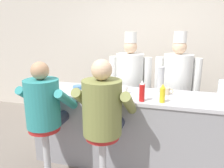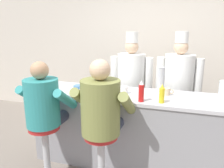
{
  "view_description": "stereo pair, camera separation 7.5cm",
  "coord_description": "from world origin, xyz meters",
  "px_view_note": "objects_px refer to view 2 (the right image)",
  "views": [
    {
      "loc": [
        0.46,
        -2.27,
        1.75
      ],
      "look_at": [
        -0.27,
        0.31,
        1.08
      ],
      "focal_mm": 35.0,
      "sensor_mm": 36.0,
      "label": 1
    },
    {
      "loc": [
        0.53,
        -2.25,
        1.75
      ],
      "look_at": [
        -0.27,
        0.31,
        1.08
      ],
      "focal_mm": 35.0,
      "sensor_mm": 36.0,
      "label": 2
    }
  ],
  "objects_px": {
    "breakfast_plate": "(78,92)",
    "diner_seated_olive": "(102,111)",
    "coffee_mug_tan": "(167,92)",
    "diner_seated_teal": "(44,107)",
    "ketchup_bottle_red": "(141,92)",
    "water_pitcher_clear": "(224,90)",
    "cook_in_whites_near": "(131,82)",
    "mustard_bottle_yellow": "(162,94)",
    "coffee_mug_white": "(125,90)",
    "cereal_bowl": "(78,87)",
    "cup_stack_steel": "(161,80)",
    "cook_in_whites_far": "(178,84)"
  },
  "relations": [
    {
      "from": "ketchup_bottle_red",
      "to": "cook_in_whites_far",
      "type": "xyz_separation_m",
      "value": [
        0.39,
        1.0,
        -0.13
      ]
    },
    {
      "from": "mustard_bottle_yellow",
      "to": "coffee_mug_white",
      "type": "relative_size",
      "value": 1.69
    },
    {
      "from": "cereal_bowl",
      "to": "cup_stack_steel",
      "type": "bearing_deg",
      "value": 9.47
    },
    {
      "from": "diner_seated_teal",
      "to": "cup_stack_steel",
      "type": "bearing_deg",
      "value": 33.31
    },
    {
      "from": "ketchup_bottle_red",
      "to": "water_pitcher_clear",
      "type": "height_order",
      "value": "ketchup_bottle_red"
    },
    {
      "from": "ketchup_bottle_red",
      "to": "diner_seated_teal",
      "type": "bearing_deg",
      "value": -161.82
    },
    {
      "from": "coffee_mug_white",
      "to": "diner_seated_olive",
      "type": "height_order",
      "value": "diner_seated_olive"
    },
    {
      "from": "cup_stack_steel",
      "to": "breakfast_plate",
      "type": "bearing_deg",
      "value": -159.29
    },
    {
      "from": "cook_in_whites_far",
      "to": "diner_seated_teal",
      "type": "bearing_deg",
      "value": -137.0
    },
    {
      "from": "mustard_bottle_yellow",
      "to": "water_pitcher_clear",
      "type": "xyz_separation_m",
      "value": [
        0.68,
        0.33,
        0.01
      ]
    },
    {
      "from": "cup_stack_steel",
      "to": "diner_seated_teal",
      "type": "relative_size",
      "value": 0.23
    },
    {
      "from": "water_pitcher_clear",
      "to": "coffee_mug_white",
      "type": "height_order",
      "value": "water_pitcher_clear"
    },
    {
      "from": "water_pitcher_clear",
      "to": "breakfast_plate",
      "type": "bearing_deg",
      "value": -171.0
    },
    {
      "from": "cook_in_whites_far",
      "to": "cup_stack_steel",
      "type": "bearing_deg",
      "value": -112.0
    },
    {
      "from": "diner_seated_teal",
      "to": "diner_seated_olive",
      "type": "xyz_separation_m",
      "value": [
        0.69,
        0.0,
        0.02
      ]
    },
    {
      "from": "breakfast_plate",
      "to": "cereal_bowl",
      "type": "bearing_deg",
      "value": 114.08
    },
    {
      "from": "ketchup_bottle_red",
      "to": "coffee_mug_tan",
      "type": "relative_size",
      "value": 1.97
    },
    {
      "from": "water_pitcher_clear",
      "to": "breakfast_plate",
      "type": "distance_m",
      "value": 1.75
    },
    {
      "from": "breakfast_plate",
      "to": "diner_seated_olive",
      "type": "bearing_deg",
      "value": -41.54
    },
    {
      "from": "cup_stack_steel",
      "to": "diner_seated_olive",
      "type": "height_order",
      "value": "diner_seated_olive"
    },
    {
      "from": "ketchup_bottle_red",
      "to": "water_pitcher_clear",
      "type": "distance_m",
      "value": 0.97
    },
    {
      "from": "water_pitcher_clear",
      "to": "cook_in_whites_near",
      "type": "bearing_deg",
      "value": 154.05
    },
    {
      "from": "coffee_mug_white",
      "to": "cereal_bowl",
      "type": "bearing_deg",
      "value": 178.57
    },
    {
      "from": "cereal_bowl",
      "to": "coffee_mug_white",
      "type": "height_order",
      "value": "coffee_mug_white"
    },
    {
      "from": "cup_stack_steel",
      "to": "diner_seated_olive",
      "type": "distance_m",
      "value": 0.98
    },
    {
      "from": "diner_seated_olive",
      "to": "breakfast_plate",
      "type": "bearing_deg",
      "value": 138.46
    },
    {
      "from": "cereal_bowl",
      "to": "diner_seated_olive",
      "type": "distance_m",
      "value": 0.84
    },
    {
      "from": "mustard_bottle_yellow",
      "to": "diner_seated_teal",
      "type": "relative_size",
      "value": 0.15
    },
    {
      "from": "coffee_mug_white",
      "to": "cup_stack_steel",
      "type": "bearing_deg",
      "value": 24.77
    },
    {
      "from": "cup_stack_steel",
      "to": "ketchup_bottle_red",
      "type": "bearing_deg",
      "value": -111.02
    },
    {
      "from": "breakfast_plate",
      "to": "coffee_mug_tan",
      "type": "distance_m",
      "value": 1.12
    },
    {
      "from": "mustard_bottle_yellow",
      "to": "diner_seated_teal",
      "type": "xyz_separation_m",
      "value": [
        -1.27,
        -0.36,
        -0.16
      ]
    },
    {
      "from": "ketchup_bottle_red",
      "to": "cereal_bowl",
      "type": "height_order",
      "value": "ketchup_bottle_red"
    },
    {
      "from": "diner_seated_teal",
      "to": "breakfast_plate",
      "type": "bearing_deg",
      "value": 62.73
    },
    {
      "from": "diner_seated_olive",
      "to": "cook_in_whites_near",
      "type": "relative_size",
      "value": 0.86
    },
    {
      "from": "cup_stack_steel",
      "to": "coffee_mug_white",
      "type": "bearing_deg",
      "value": -155.23
    },
    {
      "from": "mustard_bottle_yellow",
      "to": "coffee_mug_tan",
      "type": "relative_size",
      "value": 1.72
    },
    {
      "from": "diner_seated_olive",
      "to": "cook_in_whites_near",
      "type": "distance_m",
      "value": 1.29
    },
    {
      "from": "cook_in_whites_far",
      "to": "ketchup_bottle_red",
      "type": "bearing_deg",
      "value": -111.55
    },
    {
      "from": "coffee_mug_tan",
      "to": "diner_seated_teal",
      "type": "distance_m",
      "value": 1.48
    },
    {
      "from": "diner_seated_teal",
      "to": "mustard_bottle_yellow",
      "type": "bearing_deg",
      "value": 16.03
    },
    {
      "from": "water_pitcher_clear",
      "to": "mustard_bottle_yellow",
      "type": "bearing_deg",
      "value": -153.91
    },
    {
      "from": "cook_in_whites_near",
      "to": "cook_in_whites_far",
      "type": "relative_size",
      "value": 0.99
    },
    {
      "from": "breakfast_plate",
      "to": "ketchup_bottle_red",
      "type": "bearing_deg",
      "value": -5.55
    },
    {
      "from": "diner_seated_teal",
      "to": "cook_in_whites_far",
      "type": "relative_size",
      "value": 0.82
    },
    {
      "from": "mustard_bottle_yellow",
      "to": "coffee_mug_white",
      "type": "height_order",
      "value": "mustard_bottle_yellow"
    },
    {
      "from": "ketchup_bottle_red",
      "to": "coffee_mug_white",
      "type": "bearing_deg",
      "value": 134.17
    },
    {
      "from": "coffee_mug_tan",
      "to": "cup_stack_steel",
      "type": "distance_m",
      "value": 0.19
    },
    {
      "from": "cup_stack_steel",
      "to": "cook_in_whites_near",
      "type": "xyz_separation_m",
      "value": [
        -0.5,
        0.49,
        -0.18
      ]
    },
    {
      "from": "coffee_mug_white",
      "to": "diner_seated_olive",
      "type": "distance_m",
      "value": 0.61
    }
  ]
}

